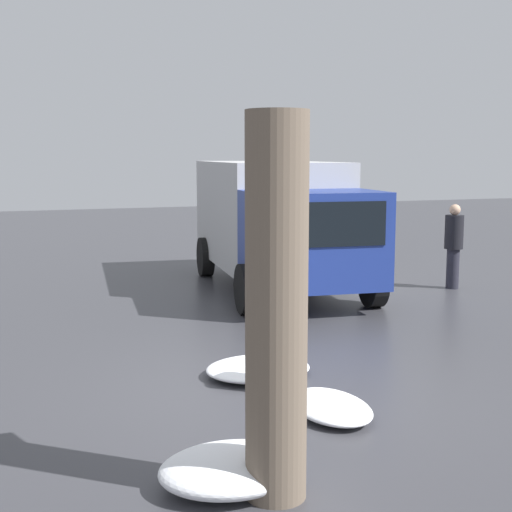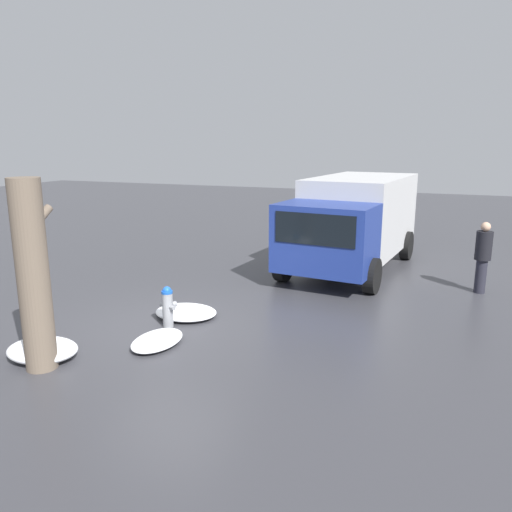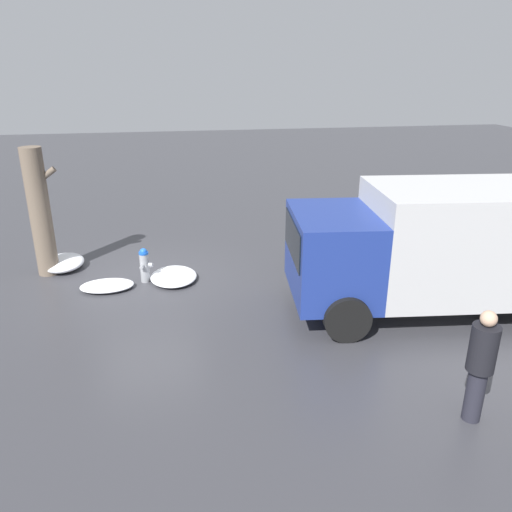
{
  "view_description": "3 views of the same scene",
  "coord_description": "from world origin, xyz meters",
  "px_view_note": "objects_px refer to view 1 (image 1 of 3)",
  "views": [
    {
      "loc": [
        -7.59,
        3.07,
        2.81
      ],
      "look_at": [
        3.4,
        -1.02,
        1.14
      ],
      "focal_mm": 50.0,
      "sensor_mm": 36.0,
      "label": 1
    },
    {
      "loc": [
        -8.28,
        -5.17,
        3.7
      ],
      "look_at": [
        3.02,
        -0.74,
        0.89
      ],
      "focal_mm": 35.0,
      "sensor_mm": 36.0,
      "label": 2
    },
    {
      "loc": [
        0.66,
        -11.41,
        4.91
      ],
      "look_at": [
        2.45,
        -1.53,
        1.07
      ],
      "focal_mm": 35.0,
      "sensor_mm": 36.0,
      "label": 3
    }
  ],
  "objects_px": {
    "fire_hydrant": "(275,356)",
    "delivery_truck": "(277,219)",
    "tree_trunk": "(276,308)",
    "pedestrian": "(454,243)"
  },
  "relations": [
    {
      "from": "fire_hydrant",
      "to": "delivery_truck",
      "type": "relative_size",
      "value": 0.13
    },
    {
      "from": "fire_hydrant",
      "to": "tree_trunk",
      "type": "relative_size",
      "value": 0.27
    },
    {
      "from": "delivery_truck",
      "to": "tree_trunk",
      "type": "bearing_deg",
      "value": 74.23
    },
    {
      "from": "delivery_truck",
      "to": "pedestrian",
      "type": "distance_m",
      "value": 3.76
    },
    {
      "from": "fire_hydrant",
      "to": "pedestrian",
      "type": "relative_size",
      "value": 0.48
    },
    {
      "from": "fire_hydrant",
      "to": "tree_trunk",
      "type": "height_order",
      "value": "tree_trunk"
    },
    {
      "from": "fire_hydrant",
      "to": "tree_trunk",
      "type": "xyz_separation_m",
      "value": [
        -2.41,
        0.97,
        1.15
      ]
    },
    {
      "from": "delivery_truck",
      "to": "pedestrian",
      "type": "relative_size",
      "value": 3.6
    },
    {
      "from": "tree_trunk",
      "to": "fire_hydrant",
      "type": "bearing_deg",
      "value": -21.93
    },
    {
      "from": "tree_trunk",
      "to": "delivery_truck",
      "type": "bearing_deg",
      "value": -22.1
    }
  ]
}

